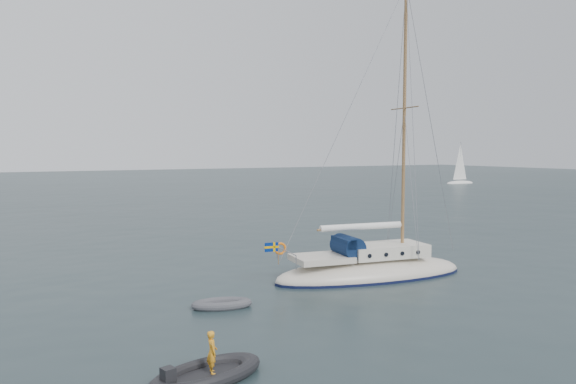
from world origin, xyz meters
TOP-DOWN VIEW (x-y plane):
  - ground at (0.00, 0.00)m, footprint 300.00×300.00m
  - sailboat at (2.45, -0.38)m, footprint 10.67×3.19m
  - dinghy at (-6.09, -1.88)m, footprint 2.47×1.12m
  - rib at (-9.12, -8.38)m, footprint 3.58×1.63m
  - distant_yacht_b at (62.81, 53.43)m, footprint 6.15×3.28m

SIDE VIEW (x-z plane):
  - ground at x=0.00m, z-range 0.00..0.00m
  - dinghy at x=-6.09m, z-range -0.02..0.33m
  - rib at x=-9.12m, z-range -0.48..0.91m
  - sailboat at x=2.45m, z-range -6.45..8.74m
  - distant_yacht_b at x=62.81m, z-range -0.59..7.55m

